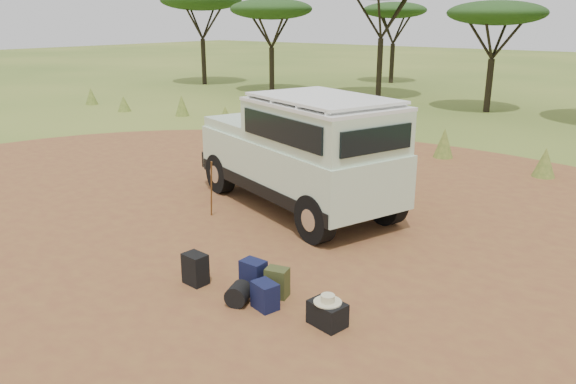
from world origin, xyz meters
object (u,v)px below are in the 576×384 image
Objects in this scene: backpack_navy at (253,275)px; duffel_navy at (265,296)px; backpack_olive at (277,283)px; walking_staff at (211,189)px; backpack_black at (195,269)px; safari_vehicle at (301,154)px; hard_case at (327,314)px.

backpack_navy is 0.63m from duffel_navy.
backpack_navy is 1.05× the size of backpack_olive.
walking_staff is at bearing 135.06° from backpack_olive.
backpack_black reaches higher than duffel_navy.
safari_vehicle is 4.66m from duffel_navy.
hard_case is at bearing -79.56° from walking_staff.
duffel_navy is (0.53, -0.34, -0.04)m from backpack_navy.
backpack_navy reaches higher than duffel_navy.
backpack_navy reaches higher than backpack_olive.
backpack_black is 1.23× the size of duffel_navy.
safari_vehicle reaches higher than hard_case.
safari_vehicle reaches higher than duffel_navy.
backpack_black is (2.00, -2.33, -0.39)m from walking_staff.
backpack_olive reaches higher than hard_case.
duffel_navy is (2.28, -3.93, -1.04)m from safari_vehicle.
duffel_navy is at bearing -91.75° from backpack_olive.
backpack_navy is at bearing 161.20° from duffel_navy.
backpack_black is 2.39m from hard_case.
backpack_olive reaches higher than duffel_navy.
duffel_navy reaches higher than hard_case.
backpack_black is at bearing -103.51° from walking_staff.
safari_vehicle is 11.00× the size of backpack_black.
walking_staff is at bearing 164.50° from hard_case.
backpack_olive is 1.12× the size of duffel_navy.
duffel_navy is 0.84× the size of hard_case.
backpack_navy is 1.18× the size of duffel_navy.
backpack_navy is 1.52m from hard_case.
walking_staff is 3.81m from backpack_olive.
duffel_navy is at bearing -87.75° from walking_staff.
hard_case is (4.37, -2.09, -0.47)m from walking_staff.
walking_staff reaches higher than hard_case.
safari_vehicle is at bearing 106.33° from backpack_olive.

